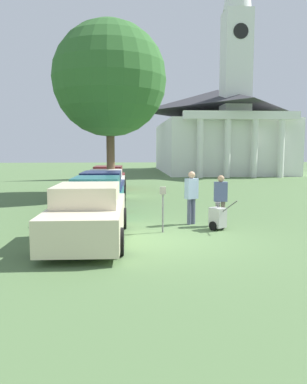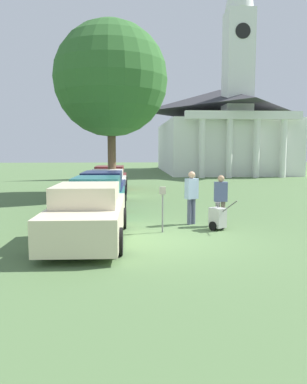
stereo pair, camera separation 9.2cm
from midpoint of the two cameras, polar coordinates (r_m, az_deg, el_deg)
ground_plane at (r=10.46m, az=2.59°, el=-7.17°), size 120.00×120.00×0.00m
parked_car_cream at (r=10.28m, az=-10.17°, el=-3.45°), size 2.07×4.84×1.54m
parked_car_teal at (r=13.43m, az=-8.79°, el=-1.17°), size 2.02×4.67×1.51m
parked_car_navy at (r=16.33m, az=-8.00°, el=0.24°), size 2.05×5.31×1.52m
parked_car_white at (r=19.66m, az=-7.39°, el=1.24°), size 2.09×4.89×1.41m
parked_car_maroon at (r=22.84m, az=-6.97°, el=1.99°), size 2.08×5.00×1.46m
parking_meter at (r=11.10m, az=1.19°, el=-1.35°), size 0.18×0.09×1.37m
person_worker at (r=12.37m, az=5.59°, el=-0.33°), size 0.47×0.40×1.75m
person_supervisor at (r=12.28m, az=9.97°, el=-0.78°), size 0.45×0.28×1.65m
equipment_cart at (r=11.71m, az=9.54°, el=-3.83°), size 0.70×0.93×1.00m
church at (r=41.60m, az=9.74°, el=9.84°), size 12.22×17.47×23.35m
shade_tree at (r=20.69m, az=-6.83°, el=16.66°), size 6.00×6.00×9.14m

